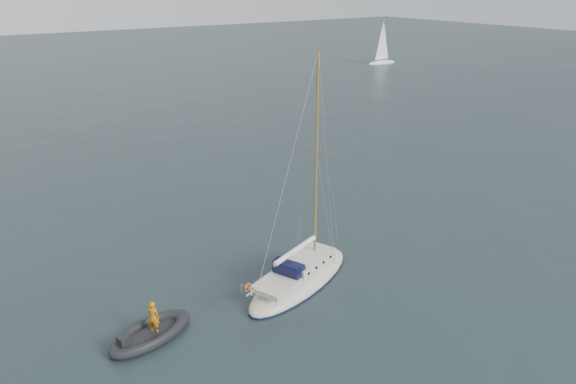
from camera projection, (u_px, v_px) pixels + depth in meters
ground at (305, 255)px, 31.66m from camera, size 300.00×300.00×0.00m
sailboat at (300, 267)px, 28.44m from camera, size 8.43×2.53×12.00m
dinghy at (276, 279)px, 28.78m from camera, size 2.67×1.20×0.38m
rib at (150, 332)px, 24.29m from camera, size 4.19×1.90×1.71m
distant_yacht_b at (383, 43)px, 100.96m from camera, size 6.28×3.35×8.32m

